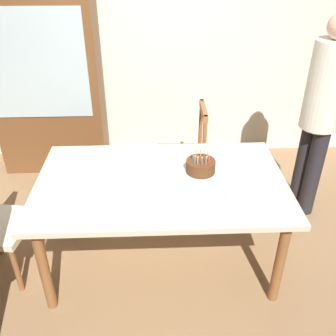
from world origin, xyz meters
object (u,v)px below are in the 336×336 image
Objects in this scene: birthday_cake at (201,167)px; plate_near_celebrant at (87,202)px; dining_table at (161,189)px; chair_spindle_back at (183,156)px; plate_far_side at (149,162)px; person_guest at (322,109)px; plate_near_guest at (242,198)px; china_cabinet at (47,83)px.

birthday_cake reaches higher than plate_near_celebrant.
dining_table is 0.92m from chair_spindle_back.
plate_far_side is (0.40, 0.49, 0.00)m from plate_near_celebrant.
chair_spindle_back reaches higher than plate_near_celebrant.
dining_table is 8.09× the size of plate_far_side.
person_guest is at bearing 14.47° from plate_far_side.
person_guest is at bearing 46.37° from plate_near_guest.
person_guest is (1.44, 0.37, 0.25)m from plate_far_side.
birthday_cake reaches higher than dining_table.
chair_spindle_back is at bearing -27.13° from china_cabinet.
chair_spindle_back is (0.72, 1.10, -0.30)m from plate_near_celebrant.
china_cabinet is (-1.66, 1.80, 0.19)m from plate_near_guest.
china_cabinet is (-2.48, 0.94, -0.06)m from person_guest.
dining_table is 8.09× the size of plate_near_guest.
person_guest is (1.84, 0.86, 0.25)m from plate_near_celebrant.
plate_near_guest is (0.53, -0.24, 0.08)m from dining_table.
birthday_cake is at bearing 126.59° from plate_near_guest.
plate_near_celebrant is 1.35m from chair_spindle_back.
plate_far_side is 1.69m from china_cabinet.
china_cabinet reaches higher than dining_table.
plate_near_guest is (0.62, -0.49, 0.00)m from plate_far_side.
plate_near_celebrant is at bearing -153.59° from dining_table.
person_guest is at bearing 26.59° from birthday_cake.
plate_near_guest is 0.12× the size of person_guest.
china_cabinet reaches higher than birthday_cake.
chair_spindle_back is 0.54× the size of person_guest.
plate_near_celebrant is 0.63m from plate_far_side.
china_cabinet is (-0.64, 1.80, 0.19)m from plate_near_celebrant.
plate_near_guest is at bearing -133.63° from person_guest.
birthday_cake reaches higher than plate_near_guest.
plate_far_side is at bearing -117.57° from chair_spindle_back.
chair_spindle_back reaches higher than plate_near_guest.
chair_spindle_back is at bearing 105.28° from plate_near_guest.
plate_far_side is at bearing 50.52° from plate_near_celebrant.
plate_near_celebrant is 2.05m from person_guest.
birthday_cake is at bearing -46.03° from china_cabinet.
plate_near_celebrant is 1.02m from plate_near_guest.
plate_far_side is (-0.38, 0.16, -0.04)m from birthday_cake.
dining_table is 1.52m from person_guest.
plate_near_guest is 0.23× the size of chair_spindle_back.
plate_near_guest is at bearing 0.00° from plate_near_celebrant.
plate_near_guest is 1.21m from person_guest.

